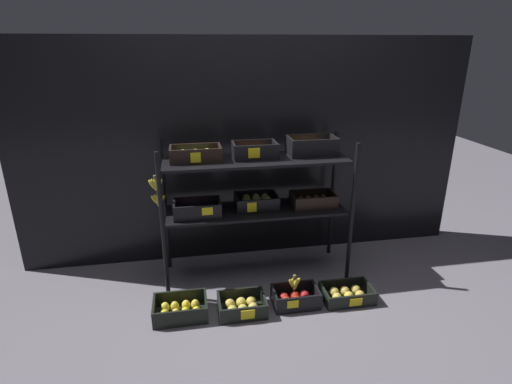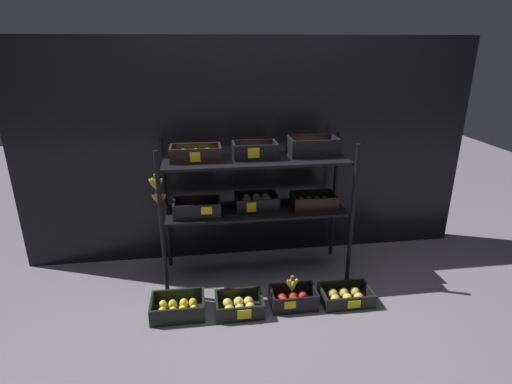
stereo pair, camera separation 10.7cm
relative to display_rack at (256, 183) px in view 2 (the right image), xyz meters
name	(u,v)px [view 2 (the right image)]	position (x,y,z in m)	size (l,w,h in m)	color
ground_plane	(256,272)	(0.00, -0.01, -0.78)	(10.00, 10.00, 0.00)	slate
storefront_wall	(249,151)	(0.00, 0.41, 0.15)	(3.82, 0.12, 1.86)	black
display_rack	(256,183)	(0.00, 0.00, 0.00)	(1.54, 0.46, 1.12)	black
crate_ground_lemon	(178,308)	(-0.62, -0.49, -0.73)	(0.37, 0.25, 0.13)	black
crate_ground_apple_gold	(239,306)	(-0.19, -0.52, -0.74)	(0.34, 0.26, 0.11)	black
crate_ground_apple_red	(293,299)	(0.21, -0.50, -0.73)	(0.33, 0.22, 0.13)	black
crate_ground_right_apple_gold	(346,296)	(0.60, -0.50, -0.74)	(0.37, 0.25, 0.10)	black
banana_bunch_loose	(292,284)	(0.19, -0.50, -0.60)	(0.11, 0.05, 0.12)	brown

